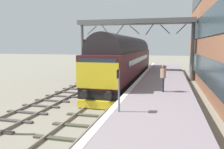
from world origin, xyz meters
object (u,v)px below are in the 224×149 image
diesel_locomotive (127,58)px  platform_number_sign (119,84)px  waiting_passenger (163,76)px  signal_post_mid (85,53)px

diesel_locomotive → platform_number_sign: (2.10, -13.35, -0.27)m
waiting_passenger → signal_post_mid: bearing=29.9°
platform_number_sign → diesel_locomotive: bearing=98.9°
platform_number_sign → waiting_passenger: bearing=70.6°
diesel_locomotive → platform_number_sign: size_ratio=11.00×
signal_post_mid → waiting_passenger: signal_post_mid is taller
diesel_locomotive → signal_post_mid: diesel_locomotive is taller
diesel_locomotive → signal_post_mid: size_ratio=4.47×
diesel_locomotive → waiting_passenger: size_ratio=12.18×
diesel_locomotive → waiting_passenger: bearing=-65.9°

